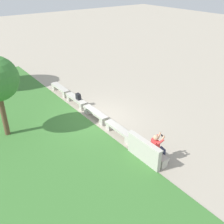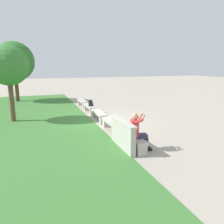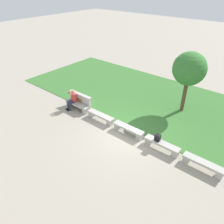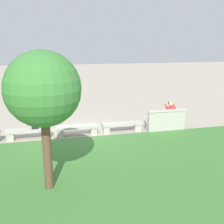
% 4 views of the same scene
% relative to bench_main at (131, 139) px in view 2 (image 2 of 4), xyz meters
% --- Properties ---
extents(ground_plane, '(80.00, 80.00, 0.00)m').
position_rel_bench_main_xyz_m(ground_plane, '(4.14, 0.00, -0.30)').
color(ground_plane, '#A89E8C').
extents(grass_strip, '(22.14, 8.00, 0.03)m').
position_rel_bench_main_xyz_m(grass_strip, '(4.14, 4.38, -0.28)').
color(grass_strip, '#3D7533').
rests_on(grass_strip, ground).
extents(bench_main, '(1.85, 0.40, 0.45)m').
position_rel_bench_main_xyz_m(bench_main, '(0.00, 0.00, 0.00)').
color(bench_main, '#B7B2A8').
rests_on(bench_main, ground).
extents(bench_near, '(1.85, 0.40, 0.45)m').
position_rel_bench_main_xyz_m(bench_near, '(2.07, 0.00, 0.00)').
color(bench_near, '#B7B2A8').
rests_on(bench_near, ground).
extents(bench_mid, '(1.85, 0.40, 0.45)m').
position_rel_bench_main_xyz_m(bench_mid, '(4.14, 0.00, 0.00)').
color(bench_mid, '#B7B2A8').
rests_on(bench_mid, ground).
extents(bench_far, '(1.85, 0.40, 0.45)m').
position_rel_bench_main_xyz_m(bench_far, '(6.21, 0.00, 0.00)').
color(bench_far, '#B7B2A8').
rests_on(bench_far, ground).
extents(bench_end, '(1.85, 0.40, 0.45)m').
position_rel_bench_main_xyz_m(bench_end, '(8.28, 0.00, 0.00)').
color(bench_end, '#B7B2A8').
rests_on(bench_end, ground).
extents(backrest_wall_with_plaque, '(1.85, 0.24, 1.01)m').
position_rel_bench_main_xyz_m(backrest_wall_with_plaque, '(0.00, 0.34, 0.22)').
color(backrest_wall_with_plaque, '#B7B2A8').
rests_on(backrest_wall_with_plaque, ground).
extents(person_photographer, '(0.52, 0.77, 1.32)m').
position_rel_bench_main_xyz_m(person_photographer, '(-0.34, -0.08, 0.44)').
color(person_photographer, black).
rests_on(person_photographer, ground).
extents(backpack, '(0.28, 0.24, 0.43)m').
position_rel_bench_main_xyz_m(backpack, '(5.93, -0.01, 0.33)').
color(backpack, black).
rests_on(backpack, bench_far).
extents(tree_behind_wall, '(2.00, 2.00, 3.87)m').
position_rel_bench_main_xyz_m(tree_behind_wall, '(5.36, 4.27, 2.54)').
color(tree_behind_wall, brown).
rests_on(tree_behind_wall, ground).
extents(tree_left_background, '(3.05, 3.05, 4.69)m').
position_rel_bench_main_xyz_m(tree_left_background, '(12.21, 4.46, 2.85)').
color(tree_left_background, '#4C3826').
rests_on(tree_left_background, ground).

